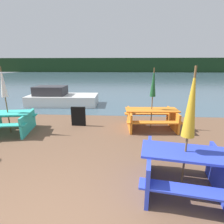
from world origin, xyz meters
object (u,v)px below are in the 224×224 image
Objects in this scene: picnic_table_orange at (151,117)px; boat at (61,98)px; picnic_table_teal at (9,120)px; umbrella_darkgreen at (153,83)px; umbrella_gold at (191,104)px; picnic_table_blue at (183,167)px; umbrella_white at (3,83)px; signboard at (78,116)px.

boat reaches higher than picnic_table_orange.
umbrella_darkgreen is (5.00, 0.76, 1.23)m from picnic_table_teal.
picnic_table_teal is at bearing 153.10° from umbrella_gold.
umbrella_gold is (0.00, 0.00, 1.21)m from picnic_table_blue.
picnic_table_blue is 8.44m from boat.
umbrella_white is 4.57m from boat.
picnic_table_orange is 2.78m from signboard.
umbrella_gold is 5.69m from umbrella_white.
umbrella_white reaches higher than umbrella_darkgreen.
picnic_table_teal is at bearing -95.75° from boat.
boat is (0.29, 4.37, -1.32)m from umbrella_white.
picnic_table_blue is at bearing -50.27° from signboard.
signboard is at bearing 129.73° from picnic_table_blue.
picnic_table_blue is 0.78× the size of umbrella_white.
boat is at bearing 86.20° from picnic_table_teal.
boat reaches higher than picnic_table_teal.
umbrella_gold is at bearing -50.27° from signboard.
picnic_table_blue reaches higher than picnic_table_teal.
signboard is at bearing 177.93° from picnic_table_orange.
picnic_table_blue is 0.90× the size of picnic_table_orange.
umbrella_white reaches higher than signboard.
picnic_table_orange is 5.93m from boat.
picnic_table_teal is (-5.08, 2.58, -0.02)m from picnic_table_blue.
picnic_table_blue is at bearing 0.00° from umbrella_gold.
umbrella_gold is at bearing -88.60° from picnic_table_orange.
picnic_table_blue is 3.55m from umbrella_darkgreen.
umbrella_gold is 1.02× the size of umbrella_white.
picnic_table_teal is at bearing 180.00° from umbrella_white.
picnic_table_orange is 3.56m from umbrella_gold.
boat is (-4.71, 3.61, -1.26)m from umbrella_darkgreen.
signboard is (2.22, 0.86, -1.35)m from umbrella_white.
umbrella_darkgreen is at bearing -39.41° from boat.
umbrella_gold is at bearing -26.90° from umbrella_white.
picnic_table_teal reaches higher than picnic_table_orange.
picnic_table_teal is 0.43× the size of boat.
signboard reaches higher than picnic_table_orange.
picnic_table_teal is at bearing -158.76° from signboard.
umbrella_white is 2.74m from signboard.
umbrella_gold reaches higher than picnic_table_teal.
umbrella_darkgreen is 0.55× the size of boat.
umbrella_white is at bearing 153.10° from umbrella_gold.
picnic_table_blue is 3.34m from picnic_table_orange.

